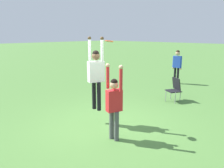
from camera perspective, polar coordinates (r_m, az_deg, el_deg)
The scene contains 6 objects.
ground_plane at distance 6.64m, azimuth -1.81°, elevation -10.69°, with size 120.00×120.00×0.00m, color #4C7A38.
person_jumping at distance 6.33m, azimuth -4.19°, elevation 3.16°, with size 0.62×0.51×2.15m.
person_defending at distance 5.44m, azimuth 0.55°, elevation -4.59°, with size 0.54×0.43×1.96m.
frisbee at distance 5.83m, azimuth -0.75°, elevation 11.12°, with size 0.23×0.23×0.06m.
camping_chair_3 at distance 9.13m, azimuth 16.07°, elevation -0.96°, with size 0.67×0.73×0.93m.
person_spectator_near at distance 12.30m, azimuth 16.64°, elevation 5.15°, with size 0.54×0.27×1.82m.
Camera 1 is at (4.30, -4.30, 2.67)m, focal length 35.00 mm.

